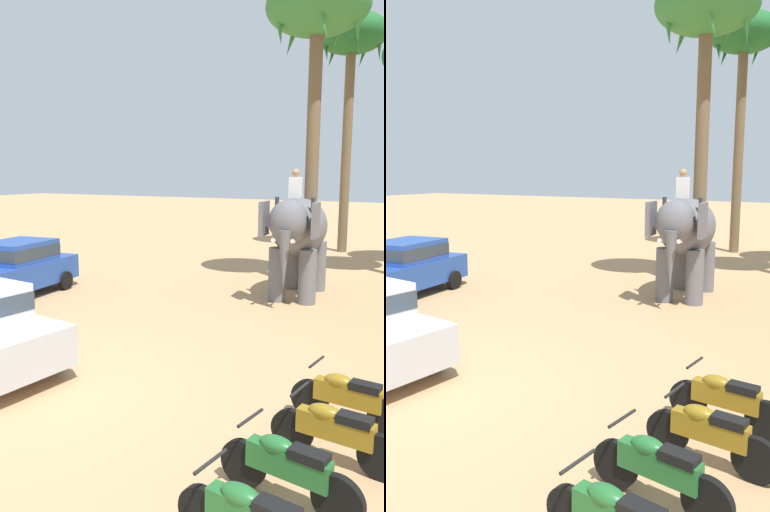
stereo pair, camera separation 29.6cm
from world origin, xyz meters
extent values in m
plane|color=tan|center=(0.00, 0.00, 0.00)|extent=(120.00, 120.00, 0.00)
cylinder|color=black|center=(-0.02, 0.75, 0.30)|extent=(0.61, 0.24, 0.60)
cube|color=#23479E|center=(-5.32, 4.78, 0.68)|extent=(2.21, 4.28, 0.76)
cube|color=#23479E|center=(-5.33, 4.88, 1.38)|extent=(1.81, 2.28, 0.64)
cube|color=#2D3842|center=(-5.33, 4.88, 1.38)|extent=(1.84, 2.30, 0.35)
cylinder|color=black|center=(-4.32, 3.62, 0.30)|extent=(0.25, 0.62, 0.60)
cylinder|color=black|center=(-4.64, 6.15, 0.30)|extent=(0.25, 0.62, 0.60)
cylinder|color=black|center=(-6.32, 5.93, 0.30)|extent=(0.25, 0.62, 0.60)
ellipsoid|color=slate|center=(2.22, 9.07, 2.15)|extent=(1.95, 3.26, 1.70)
cylinder|color=slate|center=(2.76, 8.20, 0.80)|extent=(0.52, 0.52, 1.60)
cylinder|color=slate|center=(1.89, 8.10, 0.80)|extent=(0.52, 0.52, 1.60)
cylinder|color=slate|center=(2.55, 10.04, 0.80)|extent=(0.52, 0.52, 1.60)
cylinder|color=slate|center=(1.67, 9.94, 0.80)|extent=(0.52, 0.52, 1.60)
ellipsoid|color=slate|center=(2.40, 7.45, 2.45)|extent=(1.21, 1.12, 1.20)
cube|color=slate|center=(3.11, 7.64, 2.50)|extent=(0.21, 0.81, 0.96)
cube|color=slate|center=(1.68, 7.47, 2.50)|extent=(0.21, 0.81, 0.96)
cone|color=slate|center=(2.46, 7.01, 1.45)|extent=(0.40, 0.40, 1.60)
cone|color=beige|center=(2.71, 7.09, 1.95)|extent=(0.18, 0.57, 0.21)
cone|color=beige|center=(2.19, 7.03, 1.95)|extent=(0.18, 0.57, 0.21)
cube|color=white|center=(2.31, 8.22, 3.35)|extent=(0.37, 0.28, 0.60)
sphere|color=#A87A56|center=(2.31, 8.22, 3.77)|extent=(0.22, 0.22, 0.22)
cylinder|color=#333338|center=(2.83, 8.28, 2.80)|extent=(0.12, 0.12, 0.55)
cylinder|color=#333338|center=(1.80, 8.16, 2.80)|extent=(0.12, 0.12, 0.55)
ellipsoid|color=#23662D|center=(5.19, -1.98, 0.70)|extent=(0.47, 0.30, 0.20)
cube|color=black|center=(5.58, -2.04, 0.70)|extent=(0.47, 0.28, 0.12)
cylinder|color=black|center=(4.83, -1.93, 0.92)|extent=(0.12, 0.55, 0.04)
cylinder|color=black|center=(4.73, -0.85, 0.30)|extent=(0.61, 0.19, 0.60)
cylinder|color=black|center=(5.91, -1.03, 0.30)|extent=(0.61, 0.19, 0.60)
cube|color=#23662D|center=(5.32, -0.94, 0.52)|extent=(1.04, 0.35, 0.32)
ellipsoid|color=#23662D|center=(5.17, -0.92, 0.70)|extent=(0.47, 0.30, 0.20)
cube|color=black|center=(5.57, -0.98, 0.70)|extent=(0.47, 0.28, 0.12)
cylinder|color=black|center=(4.81, -0.87, 0.92)|extent=(0.12, 0.55, 0.04)
cylinder|color=black|center=(4.98, 0.22, 0.30)|extent=(0.61, 0.16, 0.60)
cylinder|color=black|center=(6.18, 0.10, 0.30)|extent=(0.61, 0.16, 0.60)
cube|color=olive|center=(5.58, 0.16, 0.52)|extent=(1.04, 0.30, 0.32)
ellipsoid|color=olive|center=(5.43, 0.18, 0.70)|extent=(0.46, 0.28, 0.20)
cube|color=black|center=(5.83, 0.14, 0.70)|extent=(0.46, 0.26, 0.12)
cylinder|color=black|center=(5.07, 0.21, 0.92)|extent=(0.10, 0.55, 0.04)
cylinder|color=black|center=(4.90, 1.34, 0.30)|extent=(0.61, 0.16, 0.60)
cube|color=olive|center=(5.49, 1.28, 0.52)|extent=(1.04, 0.31, 0.32)
ellipsoid|color=olive|center=(5.34, 1.29, 0.70)|extent=(0.46, 0.29, 0.20)
cube|color=black|center=(5.74, 1.25, 0.70)|extent=(0.46, 0.27, 0.12)
cylinder|color=black|center=(4.99, 1.33, 0.92)|extent=(0.10, 0.55, 0.04)
cylinder|color=brown|center=(2.14, 10.40, 4.31)|extent=(0.42, 0.42, 8.63)
ellipsoid|color=#337A38|center=(2.14, 10.40, 8.83)|extent=(3.20, 3.20, 1.80)
cone|color=#337A38|center=(3.34, 10.40, 8.33)|extent=(0.40, 0.92, 1.64)
cone|color=#337A38|center=(2.51, 11.54, 8.33)|extent=(0.91, 0.57, 1.67)
cone|color=#337A38|center=(1.16, 11.10, 8.33)|extent=(0.73, 0.83, 1.69)
cone|color=#337A38|center=(1.16, 9.69, 8.33)|extent=(0.73, 0.83, 1.69)
cone|color=#337A38|center=(2.51, 9.25, 8.33)|extent=(0.91, 0.57, 1.67)
cylinder|color=brown|center=(1.30, 18.68, 4.86)|extent=(0.44, 0.44, 9.72)
ellipsoid|color=#1E5B28|center=(1.30, 18.68, 9.92)|extent=(3.20, 3.20, 1.80)
cone|color=#1E5B28|center=(2.50, 18.68, 9.42)|extent=(0.40, 0.92, 1.64)
cone|color=#1E5B28|center=(1.67, 19.82, 9.42)|extent=(0.91, 0.57, 1.67)
cone|color=#1E5B28|center=(0.33, 19.39, 9.42)|extent=(0.73, 0.83, 1.69)
cone|color=#1E5B28|center=(0.33, 17.98, 9.42)|extent=(0.73, 0.83, 1.69)
cone|color=#1E5B28|center=(1.67, 17.54, 9.42)|extent=(0.91, 0.57, 1.67)
camera|label=1|loc=(7.02, -6.24, 3.82)|focal=36.39mm
camera|label=2|loc=(7.28, -6.09, 3.82)|focal=36.39mm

